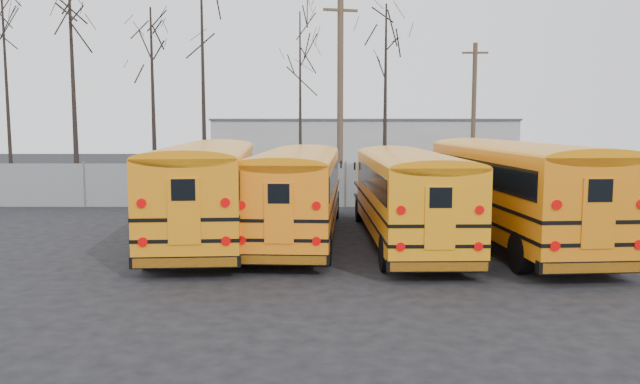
{
  "coord_description": "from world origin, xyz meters",
  "views": [
    {
      "loc": [
        -1.09,
        -16.43,
        3.89
      ],
      "look_at": [
        -1.15,
        3.93,
        1.6
      ],
      "focal_mm": 35.0,
      "sensor_mm": 36.0,
      "label": 1
    }
  ],
  "objects_px": {
    "bus_b": "(297,187)",
    "utility_pole_right": "(474,115)",
    "bus_a": "(207,183)",
    "utility_pole_left": "(340,95)",
    "bus_c": "(408,189)",
    "bus_d": "(512,184)"
  },
  "relations": [
    {
      "from": "bus_b",
      "to": "utility_pole_right",
      "type": "height_order",
      "value": "utility_pole_right"
    },
    {
      "from": "bus_a",
      "to": "utility_pole_left",
      "type": "bearing_deg",
      "value": 66.07
    },
    {
      "from": "bus_a",
      "to": "bus_c",
      "type": "relative_size",
      "value": 1.08
    },
    {
      "from": "bus_a",
      "to": "bus_d",
      "type": "distance_m",
      "value": 9.77
    },
    {
      "from": "utility_pole_left",
      "to": "bus_b",
      "type": "bearing_deg",
      "value": -111.59
    },
    {
      "from": "bus_c",
      "to": "utility_pole_left",
      "type": "relative_size",
      "value": 1.06
    },
    {
      "from": "utility_pole_right",
      "to": "bus_a",
      "type": "bearing_deg",
      "value": -126.83
    },
    {
      "from": "bus_c",
      "to": "utility_pole_right",
      "type": "relative_size",
      "value": 1.3
    },
    {
      "from": "bus_a",
      "to": "utility_pole_left",
      "type": "distance_m",
      "value": 14.24
    },
    {
      "from": "bus_c",
      "to": "bus_d",
      "type": "bearing_deg",
      "value": 1.72
    },
    {
      "from": "bus_b",
      "to": "bus_c",
      "type": "bearing_deg",
      "value": -8.9
    },
    {
      "from": "bus_c",
      "to": "bus_a",
      "type": "bearing_deg",
      "value": 173.12
    },
    {
      "from": "bus_a",
      "to": "bus_d",
      "type": "relative_size",
      "value": 0.98
    },
    {
      "from": "bus_a",
      "to": "bus_c",
      "type": "bearing_deg",
      "value": -9.69
    },
    {
      "from": "bus_b",
      "to": "bus_c",
      "type": "relative_size",
      "value": 1.01
    },
    {
      "from": "bus_c",
      "to": "bus_d",
      "type": "height_order",
      "value": "bus_d"
    },
    {
      "from": "bus_a",
      "to": "bus_b",
      "type": "xyz_separation_m",
      "value": [
        2.9,
        0.11,
        -0.12
      ]
    },
    {
      "from": "bus_b",
      "to": "utility_pole_left",
      "type": "relative_size",
      "value": 1.07
    },
    {
      "from": "utility_pole_left",
      "to": "utility_pole_right",
      "type": "bearing_deg",
      "value": 9.06
    },
    {
      "from": "bus_b",
      "to": "bus_c",
      "type": "xyz_separation_m",
      "value": [
        3.52,
        -0.74,
        -0.01
      ]
    },
    {
      "from": "bus_d",
      "to": "bus_c",
      "type": "bearing_deg",
      "value": 178.56
    },
    {
      "from": "bus_a",
      "to": "bus_d",
      "type": "height_order",
      "value": "bus_d"
    }
  ]
}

